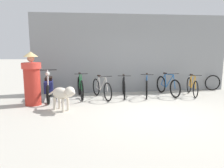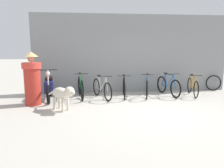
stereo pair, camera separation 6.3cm
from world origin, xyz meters
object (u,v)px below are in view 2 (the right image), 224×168
(stray_dog, at_px, (63,94))
(spare_tire_left, at_px, (213,83))
(bicycle_4, at_px, (168,86))
(motorcycle, at_px, (49,87))
(bicycle_1, at_px, (102,89))
(person_in_robes, at_px, (32,79))
(bicycle_2, at_px, (124,87))
(bicycle_3, at_px, (147,87))
(bicycle_5, at_px, (193,86))
(bicycle_0, at_px, (81,87))

(stray_dog, bearing_deg, spare_tire_left, 65.25)
(bicycle_4, bearing_deg, stray_dog, -76.58)
(motorcycle, bearing_deg, bicycle_1, 84.76)
(bicycle_4, distance_m, stray_dog, 4.13)
(person_in_robes, bearing_deg, bicycle_2, 161.71)
(bicycle_3, bearing_deg, bicycle_4, 110.61)
(bicycle_1, distance_m, motorcycle, 1.83)
(spare_tire_left, bearing_deg, bicycle_5, -149.82)
(stray_dog, height_order, person_in_robes, person_in_robes)
(bicycle_2, bearing_deg, motorcycle, -78.47)
(stray_dog, xyz_separation_m, person_in_robes, (-1.02, 0.81, 0.33))
(bicycle_1, height_order, spare_tire_left, bicycle_1)
(bicycle_2, height_order, bicycle_4, bicycle_4)
(bicycle_4, bearing_deg, bicycle_2, -98.47)
(bicycle_1, relative_size, stray_dog, 1.81)
(bicycle_1, bearing_deg, bicycle_5, 72.58)
(bicycle_1, distance_m, spare_tire_left, 4.84)
(bicycle_1, xyz_separation_m, bicycle_4, (2.55, 0.22, 0.01))
(bicycle_3, bearing_deg, bicycle_1, -69.95)
(bicycle_0, relative_size, person_in_robes, 1.01)
(bicycle_0, xyz_separation_m, bicycle_5, (4.22, -0.06, -0.04))
(bicycle_2, height_order, spare_tire_left, bicycle_2)
(stray_dog, height_order, spare_tire_left, stray_dog)
(bicycle_5, distance_m, person_in_robes, 5.77)
(person_in_robes, bearing_deg, spare_tire_left, 159.12)
(stray_dog, xyz_separation_m, spare_tire_left, (5.98, 2.32, -0.17))
(bicycle_0, bearing_deg, motorcycle, -86.06)
(bicycle_0, xyz_separation_m, stray_dog, (-0.46, -1.64, 0.13))
(bicycle_3, height_order, bicycle_5, bicycle_3)
(bicycle_4, height_order, spare_tire_left, bicycle_4)
(bicycle_1, height_order, bicycle_4, bicycle_4)
(bicycle_1, height_order, bicycle_3, bicycle_3)
(spare_tire_left, bearing_deg, bicycle_2, -169.88)
(bicycle_5, xyz_separation_m, stray_dog, (-4.68, -1.57, 0.16))
(bicycle_0, distance_m, bicycle_5, 4.22)
(bicycle_5, distance_m, spare_tire_left, 1.50)
(bicycle_1, bearing_deg, bicycle_3, 75.71)
(bicycle_1, height_order, bicycle_5, bicycle_1)
(motorcycle, bearing_deg, bicycle_4, 86.91)
(bicycle_5, bearing_deg, bicycle_4, -85.07)
(spare_tire_left, bearing_deg, bicycle_4, -164.07)
(bicycle_4, distance_m, spare_tire_left, 2.30)
(spare_tire_left, bearing_deg, bicycle_0, -172.89)
(bicycle_3, distance_m, bicycle_4, 0.86)
(bicycle_2, bearing_deg, person_in_robes, -67.90)
(bicycle_3, relative_size, bicycle_4, 1.02)
(bicycle_5, bearing_deg, bicycle_2, -78.68)
(bicycle_4, height_order, motorcycle, motorcycle)
(bicycle_2, distance_m, bicycle_5, 2.64)
(bicycle_2, distance_m, motorcycle, 2.67)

